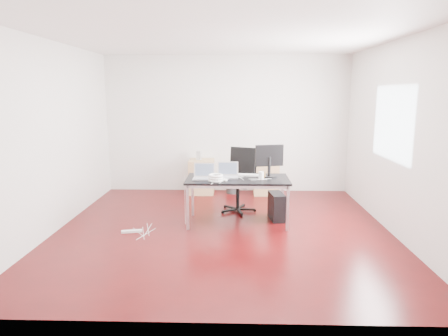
{
  "coord_description": "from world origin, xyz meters",
  "views": [
    {
      "loc": [
        0.19,
        -5.77,
        2.05
      ],
      "look_at": [
        0.0,
        0.55,
        0.85
      ],
      "focal_mm": 32.0,
      "sensor_mm": 36.0,
      "label": 1
    }
  ],
  "objects_px": {
    "office_chair": "(240,177)",
    "pc_tower": "(277,206)",
    "filing_cabinet_left": "(202,177)",
    "filing_cabinet_right": "(266,177)",
    "desk": "(238,181)"
  },
  "relations": [
    {
      "from": "pc_tower",
      "to": "filing_cabinet_right",
      "type": "bearing_deg",
      "value": 83.76
    },
    {
      "from": "office_chair",
      "to": "filing_cabinet_left",
      "type": "height_order",
      "value": "office_chair"
    },
    {
      "from": "filing_cabinet_left",
      "to": "pc_tower",
      "type": "bearing_deg",
      "value": -51.09
    },
    {
      "from": "desk",
      "to": "filing_cabinet_right",
      "type": "bearing_deg",
      "value": 72.75
    },
    {
      "from": "desk",
      "to": "pc_tower",
      "type": "distance_m",
      "value": 0.81
    },
    {
      "from": "filing_cabinet_left",
      "to": "filing_cabinet_right",
      "type": "bearing_deg",
      "value": 0.0
    },
    {
      "from": "desk",
      "to": "office_chair",
      "type": "xyz_separation_m",
      "value": [
        0.04,
        0.71,
        -0.07
      ]
    },
    {
      "from": "filing_cabinet_right",
      "to": "pc_tower",
      "type": "bearing_deg",
      "value": -88.24
    },
    {
      "from": "desk",
      "to": "filing_cabinet_left",
      "type": "bearing_deg",
      "value": 111.04
    },
    {
      "from": "office_chair",
      "to": "pc_tower",
      "type": "xyz_separation_m",
      "value": [
        0.6,
        -0.51,
        -0.39
      ]
    },
    {
      "from": "desk",
      "to": "office_chair",
      "type": "bearing_deg",
      "value": 86.61
    },
    {
      "from": "filing_cabinet_right",
      "to": "office_chair",
      "type": "bearing_deg",
      "value": -114.77
    },
    {
      "from": "filing_cabinet_right",
      "to": "pc_tower",
      "type": "relative_size",
      "value": 1.56
    },
    {
      "from": "filing_cabinet_left",
      "to": "filing_cabinet_right",
      "type": "xyz_separation_m",
      "value": [
        1.32,
        0.0,
        0.0
      ]
    },
    {
      "from": "office_chair",
      "to": "filing_cabinet_right",
      "type": "distance_m",
      "value": 1.33
    }
  ]
}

